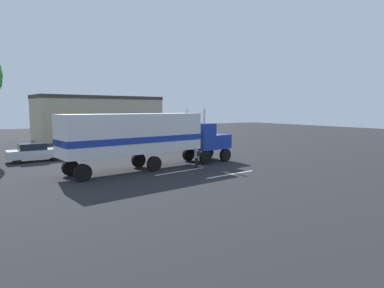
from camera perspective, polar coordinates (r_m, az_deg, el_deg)
The scene contains 7 objects.
ground_plane at distance 29.01m, azimuth 1.69°, elevation -2.85°, with size 120.00×120.00×0.00m, color #232326.
lane_stripe_near at distance 23.97m, azimuth -2.05°, elevation -4.74°, with size 4.40×0.16×0.01m, color silver.
lane_stripe_mid at distance 23.08m, azimuth 6.71°, elevation -5.20°, with size 4.40×0.16×0.01m, color silver.
semi_truck at distance 24.82m, azimuth -7.76°, elevation 1.45°, with size 14.37×4.76×4.50m.
person_bystander at distance 25.03m, azimuth 0.82°, elevation -2.21°, with size 0.42×0.48×1.63m.
parked_car at distance 31.51m, azimuth -25.48°, elevation -1.25°, with size 4.49×2.04×1.57m.
building_backdrop at distance 52.52m, azimuth -15.45°, elevation 4.69°, with size 19.46×8.77×6.42m.
Camera 1 is at (-15.52, -24.10, 4.50)m, focal length 30.99 mm.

